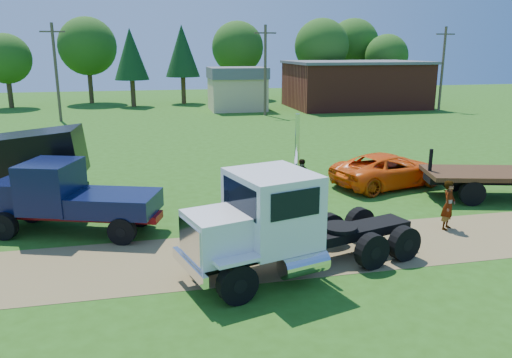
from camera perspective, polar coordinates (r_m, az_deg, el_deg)
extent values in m
plane|color=#265211|center=(17.72, 8.57, -7.82)|extent=(140.00, 140.00, 0.00)
cube|color=olive|center=(17.72, 8.57, -7.81)|extent=(120.00, 4.20, 0.01)
cube|color=black|center=(15.97, 5.93, -7.08)|extent=(7.82, 3.10, 0.31)
cylinder|color=black|center=(13.79, -2.14, -11.88)|extent=(1.21, 0.67, 1.15)
cylinder|color=black|center=(13.79, -2.14, -11.88)|extent=(0.49, 0.48, 0.40)
cylinder|color=black|center=(15.65, -5.80, -8.59)|extent=(1.21, 0.67, 1.15)
cylinder|color=black|center=(15.65, -5.80, -8.59)|extent=(0.49, 0.48, 0.40)
cylinder|color=black|center=(16.22, 13.10, -8.05)|extent=(1.21, 0.67, 1.15)
cylinder|color=black|center=(16.22, 13.10, -8.05)|extent=(0.49, 0.48, 0.40)
cylinder|color=black|center=(17.83, 8.37, -5.70)|extent=(1.21, 0.67, 1.15)
cylinder|color=black|center=(17.83, 8.37, -5.70)|extent=(0.49, 0.48, 0.40)
cylinder|color=black|center=(17.10, 16.57, -7.08)|extent=(1.21, 0.67, 1.15)
cylinder|color=black|center=(17.10, 16.57, -7.08)|extent=(0.49, 0.48, 0.40)
cylinder|color=black|center=(18.63, 11.75, -4.94)|extent=(1.21, 0.67, 1.15)
cylinder|color=black|center=(18.63, 11.75, -4.94)|extent=(0.49, 0.48, 0.40)
cube|color=silver|center=(14.32, -3.98, -6.30)|extent=(2.30, 2.22, 1.26)
cube|color=silver|center=(14.01, -7.51, -7.11)|extent=(0.51, 1.53, 1.05)
cube|color=silver|center=(14.28, -7.61, -9.87)|extent=(0.81, 2.36, 0.31)
cube|color=silver|center=(14.86, 1.88, -3.33)|extent=(2.80, 3.01, 2.20)
cube|color=black|center=(14.23, -1.87, -2.16)|extent=(0.62, 2.03, 0.89)
cube|color=black|center=(13.69, 4.55, -2.89)|extent=(1.52, 0.47, 0.78)
cube|color=black|center=(15.79, -0.41, -0.45)|extent=(1.52, 0.47, 0.78)
cube|color=silver|center=(13.50, -2.17, -9.30)|extent=(1.34, 0.80, 0.10)
cube|color=silver|center=(15.39, -5.87, -6.26)|extent=(1.34, 0.80, 0.10)
cylinder|color=silver|center=(14.61, 5.49, -9.67)|extent=(1.58, 1.00, 0.63)
cylinder|color=silver|center=(15.86, 4.60, -1.21)|extent=(0.18, 0.18, 4.81)
cylinder|color=black|center=(16.58, 9.56, -5.49)|extent=(1.42, 1.42, 0.13)
cylinder|color=black|center=(22.81, -25.13, -2.46)|extent=(1.13, 0.43, 1.11)
cylinder|color=black|center=(22.81, -25.13, -2.46)|extent=(0.41, 0.40, 0.39)
cylinder|color=black|center=(24.76, -23.76, -1.03)|extent=(1.13, 0.43, 1.11)
cylinder|color=black|center=(24.76, -23.76, -1.03)|extent=(0.41, 0.40, 0.39)
cylinder|color=black|center=(22.45, -21.93, -2.38)|extent=(1.13, 0.43, 1.11)
cylinder|color=black|center=(22.45, -21.93, -2.38)|extent=(0.41, 0.40, 0.39)
cylinder|color=black|center=(24.43, -20.81, -0.94)|extent=(1.13, 0.43, 1.11)
cylinder|color=black|center=(24.43, -20.81, -0.94)|extent=(0.41, 0.40, 0.39)
cube|color=black|center=(23.34, -24.39, 2.34)|extent=(4.59, 2.74, 2.45)
cube|color=maroon|center=(19.87, -19.75, -3.82)|extent=(6.29, 2.89, 0.27)
cylinder|color=black|center=(20.30, -26.86, -4.85)|extent=(1.05, 0.62, 1.00)
cylinder|color=black|center=(20.30, -26.86, -4.85)|extent=(0.44, 0.43, 0.35)
cylinder|color=black|center=(21.83, -24.20, -3.25)|extent=(1.05, 0.62, 1.00)
cylinder|color=black|center=(21.83, -24.20, -3.25)|extent=(0.44, 0.43, 0.35)
cylinder|color=black|center=(18.30, -15.06, -5.77)|extent=(1.05, 0.62, 1.00)
cylinder|color=black|center=(18.30, -15.06, -5.77)|extent=(0.44, 0.43, 0.35)
cylinder|color=black|center=(19.98, -13.12, -3.90)|extent=(1.05, 0.62, 1.00)
cylinder|color=black|center=(19.98, -13.12, -3.90)|extent=(0.44, 0.43, 0.35)
cube|color=black|center=(20.76, -25.54, -1.67)|extent=(2.04, 1.98, 1.09)
cube|color=black|center=(19.98, -22.35, -0.71)|extent=(2.41, 2.64, 1.81)
cube|color=black|center=(20.32, -24.66, 0.48)|extent=(0.62, 1.73, 0.72)
cube|color=black|center=(19.13, -15.96, -2.64)|extent=(3.67, 2.99, 0.72)
imported|color=#F0540B|center=(25.92, 14.95, 1.03)|extent=(6.48, 4.21, 1.66)
cylinder|color=black|center=(23.94, 23.47, -1.50)|extent=(1.17, 0.61, 1.12)
cylinder|color=black|center=(26.06, 21.65, -0.06)|extent=(1.17, 0.61, 1.12)
cube|color=black|center=(24.22, 19.32, 1.95)|extent=(0.16, 0.16, 1.12)
imported|color=#999999|center=(20.37, 21.15, -2.81)|extent=(0.83, 0.80, 1.91)
imported|color=#999999|center=(24.09, 5.16, 0.40)|extent=(0.81, 0.64, 1.62)
cube|color=maroon|center=(60.39, 11.24, 10.43)|extent=(15.00, 10.00, 5.00)
cube|color=#5A5A5F|center=(60.26, 11.37, 12.94)|extent=(15.40, 10.40, 0.30)
cube|color=tan|center=(56.36, -2.16, 9.70)|extent=(6.00, 5.00, 3.60)
cube|color=#5A5A5F|center=(56.20, -2.18, 12.03)|extent=(6.20, 5.40, 1.20)
cylinder|color=brown|center=(50.91, -21.86, 11.18)|extent=(0.28, 0.28, 9.00)
cube|color=brown|center=(50.88, -22.26, 15.33)|extent=(2.20, 0.14, 0.14)
cylinder|color=brown|center=(51.71, 1.06, 12.25)|extent=(0.28, 0.28, 9.00)
cube|color=brown|center=(51.68, 1.08, 16.35)|extent=(2.20, 0.14, 0.14)
cylinder|color=brown|center=(59.62, 20.52, 11.68)|extent=(0.28, 0.28, 9.00)
cube|color=brown|center=(59.60, 20.85, 15.22)|extent=(2.20, 0.14, 0.14)
cylinder|color=#372916|center=(65.19, -26.27, 8.63)|extent=(0.56, 0.56, 3.01)
sphere|color=#244D13|center=(64.99, -26.69, 12.20)|extent=(5.67, 5.67, 5.67)
cylinder|color=#372916|center=(67.01, -18.36, 9.84)|extent=(0.56, 0.56, 3.75)
sphere|color=#244D13|center=(66.83, -18.72, 14.18)|extent=(7.07, 7.07, 7.07)
cylinder|color=#372916|center=(63.85, -8.28, 10.04)|extent=(0.56, 0.56, 3.35)
cone|color=#0F3313|center=(63.65, -8.45, 14.29)|extent=(4.22, 4.22, 6.23)
cylinder|color=#372916|center=(69.42, -2.08, 10.68)|extent=(0.56, 0.56, 3.67)
sphere|color=#244D13|center=(69.25, -2.12, 14.80)|extent=(6.93, 6.93, 6.93)
cylinder|color=#372916|center=(68.54, 7.36, 10.56)|extent=(0.56, 0.56, 3.77)
sphere|color=#244D13|center=(68.37, 7.51, 14.84)|extent=(7.11, 7.11, 7.11)
cylinder|color=#372916|center=(71.96, 14.47, 10.13)|extent=(0.56, 0.56, 3.07)
sphere|color=#244D13|center=(71.78, 14.69, 13.45)|extent=(5.79, 5.79, 5.79)
cylinder|color=#372916|center=(61.66, -13.87, 9.52)|extent=(0.56, 0.56, 3.17)
cone|color=#0F3313|center=(61.44, -14.13, 13.69)|extent=(3.99, 3.99, 5.90)
cylinder|color=#372916|center=(75.89, 10.86, 10.86)|extent=(0.56, 0.56, 3.89)
sphere|color=#244D13|center=(75.74, 11.06, 14.85)|extent=(7.34, 7.34, 7.34)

